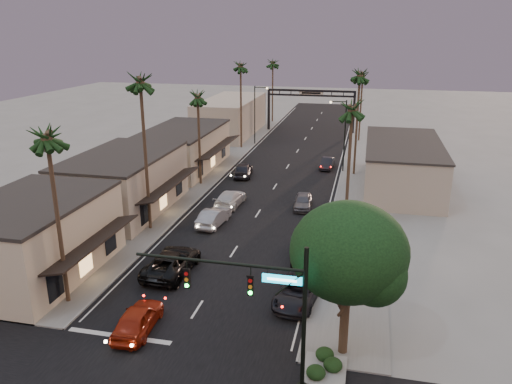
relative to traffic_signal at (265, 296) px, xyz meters
The scene contains 32 objects.
ground 36.80m from the traffic_signal, 98.98° to the left, with size 200.00×200.00×0.00m, color slate.
road 41.70m from the traffic_signal, 97.90° to the left, with size 14.00×120.00×0.02m, color black.
sidewalk_left 50.60m from the traffic_signal, 107.56° to the left, with size 5.00×92.00×0.12m, color slate.
sidewalk_right 48.41m from the traffic_signal, 85.46° to the left, with size 5.00×92.00×0.12m, color slate.
storefront_near 20.46m from the traffic_signal, 156.82° to the left, with size 8.00×12.00×5.50m, color #C3B295.
storefront_mid 28.96m from the traffic_signal, 130.35° to the left, with size 8.00×14.00×5.50m, color #A39682.
storefront_far 42.43m from the traffic_signal, 116.19° to the left, with size 8.00×16.00×5.00m, color #C3B295.
storefront_dist 63.83m from the traffic_signal, 107.03° to the left, with size 8.00×20.00×6.00m, color #A39682.
building_right 37.04m from the traffic_signal, 77.00° to the left, with size 8.00×18.00×5.00m, color #A39682.
traffic_signal is the anchor object (origin of this frame).
corner_tree 5.20m from the traffic_signal, 42.31° to the left, with size 6.20×6.20×8.80m.
planter 6.05m from the traffic_signal, 27.25° to the left, with size 2.20×2.60×0.24m, color gray.
arch 66.24m from the traffic_signal, 94.93° to the left, with size 15.20×0.40×7.27m.
streetlight_right 41.02m from the traffic_signal, 88.28° to the left, with size 2.13×0.30×9.00m.
streetlight_left 55.45m from the traffic_signal, 103.14° to the left, with size 2.13×0.30×9.00m.
palm_la 16.42m from the traffic_signal, 160.71° to the left, with size 3.20×3.20×13.20m.
palm_lb 24.44m from the traffic_signal, 128.44° to the left, with size 3.20×3.20×15.20m.
palm_lc 35.46m from the traffic_signal, 114.06° to the left, with size 3.20×3.20×12.20m.
palm_ld 53.47m from the traffic_signal, 105.65° to the left, with size 3.20×3.20×14.20m.
palm_ra 21.19m from the traffic_signal, 81.72° to the left, with size 3.20×3.20×13.20m.
palm_rb 40.77m from the traffic_signal, 85.84° to the left, with size 3.20×3.20×14.20m.
palm_rc 60.31m from the traffic_signal, 87.22° to the left, with size 3.20×3.20×12.20m.
palm_far 75.58m from the traffic_signal, 100.70° to the left, with size 3.20×3.20×13.20m.
oncoming_red 9.83m from the traffic_signal, 160.18° to the left, with size 1.90×4.73×1.61m, color maroon.
oncoming_pickup 14.56m from the traffic_signal, 131.16° to the left, with size 2.84×6.16×1.71m, color black.
oncoming_silver 22.48m from the traffic_signal, 114.06° to the left, with size 1.67×4.78×1.57m, color gray.
oncoming_white 27.51m from the traffic_signal, 109.23° to the left, with size 2.18×5.36×1.56m, color silver.
oncoming_dgrey 37.95m from the traffic_signal, 105.81° to the left, with size 2.02×5.02×1.71m, color black.
curbside_near 9.46m from the traffic_signal, 86.51° to the left, with size 2.47×5.36×1.49m, color black.
curbside_black 15.34m from the traffic_signal, 88.71° to the left, with size 2.29×5.64×1.64m, color black.
curbside_grey 26.92m from the traffic_signal, 93.49° to the left, with size 1.71×4.25×1.45m, color #4D4D52.
curbside_far 42.41m from the traffic_signal, 90.77° to the left, with size 1.46×4.19×1.38m, color black.
Camera 1 is at (9.93, -16.59, 17.18)m, focal length 35.00 mm.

